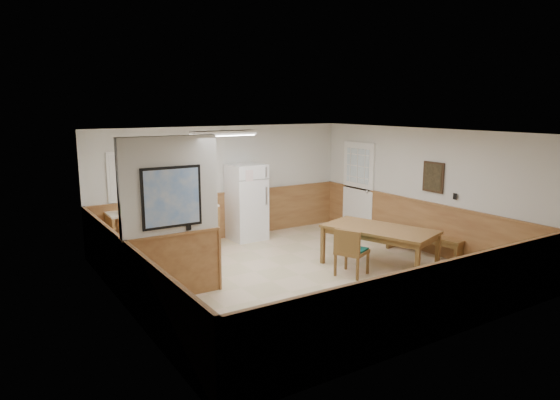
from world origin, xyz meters
TOP-DOWN VIEW (x-y plane):
  - ground at (0.00, 0.00)m, footprint 6.00×6.00m
  - ceiling at (0.00, 0.00)m, footprint 6.00×6.00m
  - back_wall at (0.00, 3.00)m, footprint 6.00×0.02m
  - right_wall at (3.00, 0.00)m, footprint 0.02×6.00m
  - left_wall at (-3.00, 0.00)m, footprint 0.02×6.00m
  - wainscot_back at (0.00, 2.98)m, footprint 6.00×0.04m
  - wainscot_right at (2.98, 0.00)m, footprint 0.04×6.00m
  - wainscot_left at (-2.98, 0.00)m, footprint 0.04×6.00m
  - partition_wall at (-2.25, 0.19)m, footprint 1.50×0.20m
  - kitchen_counter at (-1.21, 2.68)m, footprint 2.20×0.61m
  - exterior_door at (2.96, 1.90)m, footprint 0.07×1.02m
  - kitchen_window at (-2.10, 2.98)m, footprint 0.80×0.04m
  - wall_painting at (2.97, -0.30)m, footprint 0.04×0.50m
  - fluorescent_fixture at (-0.80, 1.30)m, footprint 1.20×0.30m
  - refrigerator at (0.38, 2.63)m, footprint 0.76×0.73m
  - dining_table at (1.46, -0.42)m, footprint 1.59×2.21m
  - dining_bench at (2.76, -0.35)m, footprint 0.62×1.66m
  - dining_chair at (0.69, -0.51)m, footprint 0.80×0.69m
  - fire_extinguisher at (-0.58, 2.69)m, footprint 0.11×0.11m
  - soap_bottle at (-2.33, 2.64)m, footprint 0.07×0.07m

SIDE VIEW (x-z plane):
  - ground at x=0.00m, z-range 0.00..0.00m
  - dining_bench at x=2.76m, z-range 0.12..0.57m
  - kitchen_counter at x=-1.21m, z-range -0.04..0.96m
  - dining_chair at x=0.69m, z-range 0.07..0.92m
  - wainscot_back at x=0.00m, z-range 0.00..1.00m
  - wainscot_right at x=2.98m, z-range 0.00..1.00m
  - wainscot_left at x=-2.98m, z-range 0.00..1.00m
  - dining_table at x=1.46m, z-range 0.29..1.04m
  - refrigerator at x=0.38m, z-range 0.00..1.68m
  - soap_bottle at x=-2.33m, z-range 0.90..1.13m
  - exterior_door at x=2.96m, z-range -0.02..2.13m
  - fire_extinguisher at x=-0.58m, z-range 0.87..1.31m
  - partition_wall at x=-2.25m, z-range -0.02..2.48m
  - back_wall at x=0.00m, z-range 0.00..2.50m
  - right_wall at x=3.00m, z-range 0.00..2.50m
  - left_wall at x=-3.00m, z-range 0.00..2.50m
  - kitchen_window at x=-2.10m, z-range 1.05..2.05m
  - wall_painting at x=2.97m, z-range 1.25..1.85m
  - fluorescent_fixture at x=-0.80m, z-range 2.40..2.49m
  - ceiling at x=0.00m, z-range 2.49..2.51m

